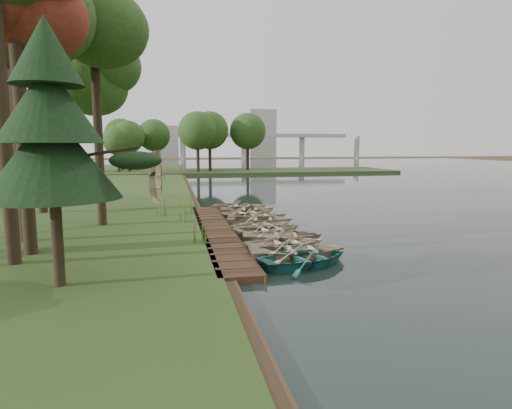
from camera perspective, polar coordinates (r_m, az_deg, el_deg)
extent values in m
plane|color=#3D2F1D|center=(21.72, -1.06, -3.94)|extent=(300.00, 300.00, 0.00)
cube|color=black|center=(53.21, 28.25, 2.12)|extent=(130.00, 200.00, 0.05)
cube|color=#382415|center=(21.47, -5.28, -3.70)|extent=(1.60, 16.00, 0.30)
cube|color=#30401C|center=(72.02, -1.77, 4.44)|extent=(50.00, 14.00, 0.45)
cylinder|color=black|center=(71.90, -20.56, 6.04)|extent=(0.50, 0.50, 4.80)
sphere|color=#284919|center=(71.91, -20.70, 8.90)|extent=(5.60, 5.60, 5.60)
cylinder|color=black|center=(71.13, -15.23, 6.25)|extent=(0.50, 0.50, 4.80)
sphere|color=#284919|center=(71.14, -15.33, 9.14)|extent=(5.60, 5.60, 5.60)
cylinder|color=black|center=(70.97, -9.82, 6.40)|extent=(0.50, 0.50, 4.80)
sphere|color=#284919|center=(70.99, -9.89, 9.31)|extent=(5.60, 5.60, 5.60)
cylinder|color=black|center=(71.45, -4.43, 6.50)|extent=(0.50, 0.50, 4.80)
sphere|color=#284919|center=(71.46, -4.46, 9.39)|extent=(5.60, 5.60, 5.60)
cylinder|color=black|center=(72.53, 0.84, 6.54)|extent=(0.50, 0.50, 4.80)
sphere|color=#284919|center=(72.54, 0.84, 9.38)|extent=(5.60, 5.60, 5.60)
cylinder|color=black|center=(74.20, 5.91, 6.53)|extent=(0.50, 0.50, 4.80)
sphere|color=#284919|center=(74.21, 5.95, 9.31)|extent=(5.60, 5.60, 5.60)
cylinder|color=black|center=(76.42, 10.73, 6.47)|extent=(0.50, 0.50, 4.80)
sphere|color=#284919|center=(76.43, 10.80, 9.17)|extent=(5.60, 5.60, 5.60)
cube|color=#A5A5A0|center=(141.65, -5.66, 9.19)|extent=(90.00, 4.00, 1.20)
cylinder|color=#A5A5A0|center=(141.87, -17.88, 7.23)|extent=(1.80, 1.80, 8.00)
cylinder|color=#A5A5A0|center=(140.99, -9.72, 7.49)|extent=(1.80, 1.80, 8.00)
cylinder|color=#A5A5A0|center=(142.92, -1.61, 7.60)|extent=(1.80, 1.80, 8.00)
cylinder|color=#A5A5A0|center=(147.56, 6.14, 7.57)|extent=(1.80, 1.80, 8.00)
cylinder|color=#A5A5A0|center=(154.67, 13.29, 7.41)|extent=(1.80, 1.80, 8.00)
cube|color=#A5A5A0|center=(164.49, 0.70, 9.37)|extent=(10.00, 8.00, 18.00)
cube|color=#A5A5A0|center=(165.95, -11.71, 8.16)|extent=(8.00, 8.00, 12.00)
imported|color=#2B7970|center=(15.86, 6.56, -6.83)|extent=(4.12, 3.39, 0.74)
imported|color=#C2B08D|center=(16.79, 5.64, -5.89)|extent=(4.00, 2.96, 0.80)
imported|color=#C2B08D|center=(18.12, 3.96, -4.99)|extent=(3.72, 2.84, 0.72)
imported|color=#C2B08D|center=(19.55, 3.52, -3.98)|extent=(4.06, 3.20, 0.76)
imported|color=#C2B08D|center=(21.21, 1.66, -3.09)|extent=(3.93, 3.17, 0.72)
imported|color=#C2B08D|center=(22.20, 0.76, -2.67)|extent=(3.64, 2.96, 0.66)
imported|color=#C2B08D|center=(23.81, 0.51, -1.85)|extent=(4.19, 3.42, 0.76)
imported|color=#C2B08D|center=(25.09, 0.24, -1.38)|extent=(3.64, 2.67, 0.73)
imported|color=#C2B08D|center=(26.47, -1.25, -0.95)|extent=(3.92, 3.35, 0.69)
imported|color=#C2B08D|center=(27.80, -1.13, -0.48)|extent=(3.75, 2.82, 0.74)
imported|color=#C2B08D|center=(29.13, -2.25, -0.08)|extent=(4.24, 3.50, 0.76)
imported|color=#C2B08D|center=(29.75, -12.91, 0.42)|extent=(4.41, 3.61, 0.80)
cylinder|color=black|center=(18.29, -28.82, 11.09)|extent=(0.46, 0.46, 10.93)
cylinder|color=black|center=(17.05, -30.81, 12.17)|extent=(0.47, 0.47, 11.46)
cylinder|color=black|center=(18.66, -28.85, 8.92)|extent=(0.43, 0.43, 9.58)
cylinder|color=black|center=(20.96, -29.21, 8.75)|extent=(0.43, 0.43, 9.64)
ellipsoid|color=#284919|center=(21.67, -30.11, 21.57)|extent=(4.63, 4.63, 3.94)
cylinder|color=black|center=(23.67, -20.35, 9.99)|extent=(0.45, 0.45, 10.44)
ellipsoid|color=#284919|center=(24.48, -20.97, 22.27)|extent=(4.21, 4.21, 3.58)
cylinder|color=black|center=(29.75, -27.30, 12.46)|extent=(0.52, 0.52, 13.95)
cylinder|color=black|center=(34.89, -20.11, 8.22)|extent=(0.43, 0.43, 9.33)
ellipsoid|color=#284919|center=(35.27, -20.48, 15.81)|extent=(4.92, 4.92, 4.18)
cylinder|color=black|center=(13.83, -24.98, -3.77)|extent=(0.32, 0.32, 3.03)
cone|color=black|center=(13.59, -25.56, 6.12)|extent=(3.80, 3.80, 2.60)
cone|color=black|center=(13.64, -25.91, 12.11)|extent=(2.90, 2.90, 2.25)
cone|color=black|center=(13.84, -26.28, 17.99)|extent=(2.00, 2.00, 1.90)
cone|color=#3F661E|center=(18.55, -7.49, -3.51)|extent=(0.60, 0.60, 1.00)
cone|color=#3F661E|center=(23.58, -9.72, -1.15)|extent=(0.60, 0.60, 0.99)
cone|color=#3F661E|center=(26.06, -12.47, -0.30)|extent=(0.60, 0.60, 1.06)
cone|color=#3F661E|center=(26.70, -8.99, -0.04)|extent=(0.60, 0.60, 1.04)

